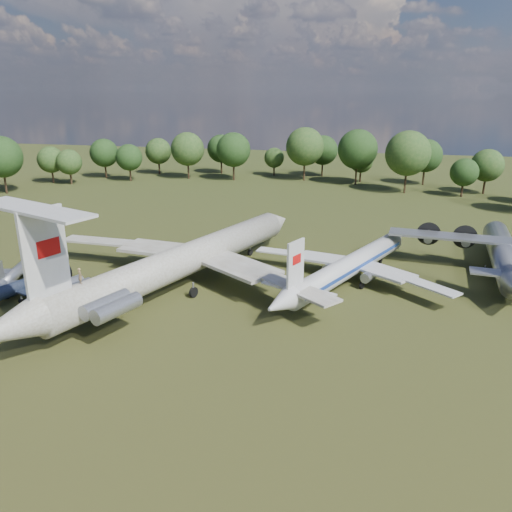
% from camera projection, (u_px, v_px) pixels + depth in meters
% --- Properties ---
extents(ground, '(300.00, 300.00, 0.00)m').
position_uv_depth(ground, '(175.00, 284.00, 65.84)').
color(ground, '#203B13').
rests_on(ground, ground).
extents(il62_airliner, '(61.22, 68.97, 5.61)m').
position_uv_depth(il62_airliner, '(184.00, 266.00, 64.24)').
color(il62_airliner, beige).
rests_on(il62_airliner, ground).
extents(tu104_jet, '(41.98, 46.69, 3.82)m').
position_uv_depth(tu104_jet, '(350.00, 269.00, 65.60)').
color(tu104_jet, silver).
rests_on(tu104_jet, ground).
extents(an12_transport, '(34.81, 38.04, 4.58)m').
position_uv_depth(an12_transport, '(503.00, 258.00, 68.86)').
color(an12_transport, '#A2A4A9').
rests_on(an12_transport, ground).
extents(small_prop_west, '(16.66, 19.38, 2.40)m').
position_uv_depth(small_prop_west, '(16.00, 291.00, 60.36)').
color(small_prop_west, black).
rests_on(small_prop_west, ground).
extents(small_prop_northwest, '(14.53, 17.16, 2.16)m').
position_uv_depth(small_prop_northwest, '(18.00, 274.00, 66.38)').
color(small_prop_northwest, '#A7AAAF').
rests_on(small_prop_northwest, ground).
extents(person_on_il62, '(0.73, 0.69, 1.68)m').
position_uv_depth(person_on_il62, '(80.00, 276.00, 50.65)').
color(person_on_il62, olive).
rests_on(person_on_il62, il62_airliner).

